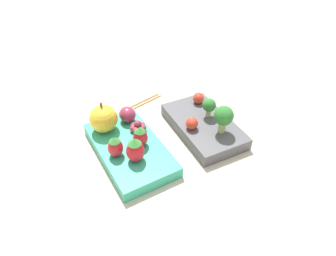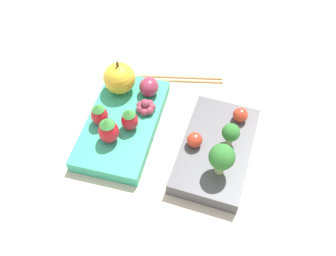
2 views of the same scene
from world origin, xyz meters
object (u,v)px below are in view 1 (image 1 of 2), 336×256
apple (103,119)px  strawberry_0 (141,138)px  chopsticks_pair (126,110)px  strawberry_2 (116,147)px  bento_box_fruit (130,149)px  broccoli_floret_0 (209,106)px  cherry_tomato_0 (198,98)px  strawberry_1 (135,150)px  grape_cluster (138,127)px  broccoli_floret_1 (224,117)px  cherry_tomato_1 (192,123)px  plum (127,115)px  bento_box_savoury (203,126)px

apple → strawberry_0: (0.09, 0.04, -0.01)m
strawberry_0 → chopsticks_pair: bearing=166.1°
strawberry_0 → strawberry_2: same height
strawberry_0 → chopsticks_pair: size_ratio=0.21×
bento_box_fruit → chopsticks_pair: 0.15m
strawberry_0 → chopsticks_pair: 0.16m
bento_box_fruit → broccoli_floret_0: 0.19m
cherry_tomato_0 → strawberry_2: bearing=-76.9°
apple → strawberry_0: apple is taller
strawberry_1 → grape_cluster: size_ratio=1.48×
strawberry_2 → broccoli_floret_1: bearing=75.5°
grape_cluster → chopsticks_pair: 0.11m
cherry_tomato_1 → broccoli_floret_0: bearing=104.0°
bento_box_fruit → grape_cluster: size_ratio=6.24×
strawberry_2 → plum: 0.11m
broccoli_floret_0 → plum: (-0.08, -0.16, -0.01)m
grape_cluster → apple: bearing=-124.4°
bento_box_fruit → plum: plum is taller
bento_box_savoury → cherry_tomato_1: size_ratio=7.87×
plum → chopsticks_pair: 0.08m
grape_cluster → broccoli_floret_1: bearing=55.3°
cherry_tomato_0 → cherry_tomato_1: bearing=-45.1°
bento_box_fruit → broccoli_floret_0: bearing=85.7°
apple → cherry_tomato_0: bearing=82.6°
bento_box_savoury → strawberry_2: 0.21m
plum → grape_cluster: 0.04m
broccoli_floret_0 → apple: 0.23m
strawberry_0 → bento_box_savoury: bearing=87.9°
strawberry_0 → plum: size_ratio=1.17×
broccoli_floret_1 → cherry_tomato_1: broccoli_floret_1 is taller
apple → grape_cluster: 0.07m
broccoli_floret_0 → strawberry_2: size_ratio=1.00×
strawberry_0 → plum: bearing=171.4°
cherry_tomato_1 → grape_cluster: (-0.06, -0.10, -0.01)m
bento_box_savoury → cherry_tomato_0: bearing=153.3°
apple → plum: apple is taller
bento_box_savoury → broccoli_floret_1: broccoli_floret_1 is taller
cherry_tomato_0 → apple: 0.22m
plum → bento_box_savoury: bearing=56.2°
cherry_tomato_0 → strawberry_2: 0.24m
apple → chopsticks_pair: apple is taller
bento_box_savoury → strawberry_0: strawberry_0 is taller
apple → broccoli_floret_1: bearing=55.4°
bento_box_savoury → cherry_tomato_1: 0.05m
bento_box_fruit → plum: size_ratio=5.76×
broccoli_floret_0 → apple: size_ratio=0.66×
broccoli_floret_1 → strawberry_0: bearing=-108.4°
broccoli_floret_1 → bento_box_fruit: bearing=-111.3°
plum → chopsticks_pair: plum is taller
cherry_tomato_1 → strawberry_1: 0.14m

